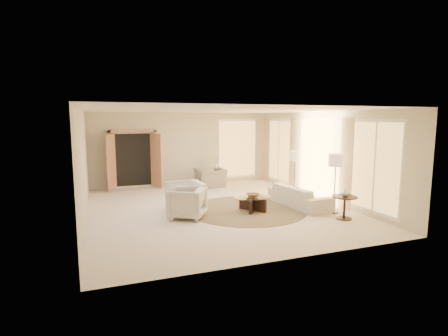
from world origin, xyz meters
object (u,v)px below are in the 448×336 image
object	(u,v)px
sofa	(299,196)
bowl	(253,195)
end_table	(344,203)
side_vase	(216,166)
armchair_right	(187,201)
coffee_table	(253,202)
end_vase	(345,193)
side_table	(216,175)
floor_lamp_near	(295,158)
floor_lamp_far	(336,163)
accent_chair	(211,175)
armchair_left	(185,196)

from	to	relation	value
sofa	bowl	bearing A→B (deg)	85.52
end_table	side_vase	distance (m)	5.83
armchair_right	coffee_table	size ratio (longest dim) A/B	0.77
armchair_right	bowl	size ratio (longest dim) A/B	2.32
bowl	end_vase	world-z (taller)	end_vase
coffee_table	side_table	bearing A→B (deg)	85.44
sofa	end_vase	world-z (taller)	end_vase
armchair_right	side_table	size ratio (longest dim) A/B	1.39
floor_lamp_near	floor_lamp_far	distance (m)	2.07
sofa	accent_chair	xyz separation A→B (m)	(-1.53, 3.75, 0.15)
side_table	armchair_right	bearing A→B (deg)	-118.21
armchair_right	floor_lamp_far	xyz separation A→B (m)	(3.92, -0.89, 0.94)
accent_chair	bowl	distance (m)	3.78
accent_chair	side_table	size ratio (longest dim) A/B	1.68
floor_lamp_far	end_vase	bearing A→B (deg)	-104.43
coffee_table	side_vase	bearing A→B (deg)	85.44
armchair_left	coffee_table	size ratio (longest dim) A/B	0.83
accent_chair	sofa	bearing A→B (deg)	108.89
side_table	side_vase	distance (m)	0.36
sofa	side_table	bearing A→B (deg)	10.80
bowl	side_vase	xyz separation A→B (m)	(0.33, 4.09, 0.28)
sofa	accent_chair	bearing A→B (deg)	16.54
end_vase	floor_lamp_near	bearing A→B (deg)	86.59
sofa	side_vase	bearing A→B (deg)	10.80
end_vase	end_table	bearing A→B (deg)	0.00
end_table	side_vase	size ratio (longest dim) A/B	2.86
accent_chair	floor_lamp_near	bearing A→B (deg)	124.90
floor_lamp_near	bowl	size ratio (longest dim) A/B	4.04
side_vase	coffee_table	bearing A→B (deg)	-94.56
floor_lamp_near	end_vase	distance (m)	2.76
side_table	side_vase	world-z (taller)	side_vase
floor_lamp_near	end_vase	world-z (taller)	floor_lamp_near
end_table	bowl	size ratio (longest dim) A/B	1.69
armchair_right	coffee_table	xyz separation A→B (m)	(1.87, 0.01, -0.18)
sofa	end_table	distance (m)	1.59
coffee_table	floor_lamp_near	distance (m)	2.58
side_vase	end_vase	bearing A→B (deg)	-74.45
accent_chair	side_table	world-z (taller)	accent_chair
accent_chair	armchair_right	bearing A→B (deg)	60.48
accent_chair	floor_lamp_far	bearing A→B (deg)	110.42
end_table	side_table	size ratio (longest dim) A/B	1.01
accent_chair	side_vase	xyz separation A→B (m)	(0.33, 0.31, 0.27)
armchair_right	accent_chair	world-z (taller)	accent_chair
armchair_left	side_vase	size ratio (longest dim) A/B	4.25
armchair_right	end_vase	distance (m)	4.06
armchair_right	end_table	distance (m)	4.05
end_table	side_table	xyz separation A→B (m)	(-1.56, 5.61, -0.03)
side_vase	side_table	bearing A→B (deg)	0.00
accent_chair	coffee_table	distance (m)	3.78
sofa	side_table	world-z (taller)	side_table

